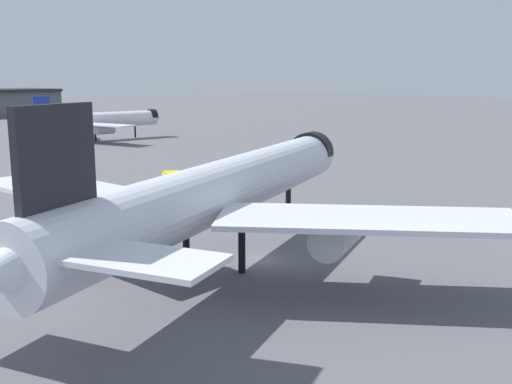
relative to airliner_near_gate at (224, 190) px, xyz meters
The scene contains 4 objects.
ground 7.23m from the airliner_near_gate, 33.82° to the right, with size 900.00×900.00×0.00m, color #56565B.
airliner_near_gate is the anchor object (origin of this frame).
airliner_far_taxiway 110.06m from the airliner_near_gate, 66.47° to the left, with size 38.93×35.45×11.59m.
service_truck_front 34.39m from the airliner_near_gate, 61.65° to the left, with size 4.66×5.93×3.00m.
Camera 1 is at (-35.71, -36.59, 16.13)m, focal length 41.66 mm.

